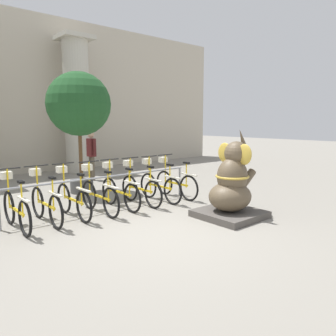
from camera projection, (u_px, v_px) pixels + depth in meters
ground_plane at (161, 231)px, 5.93m from camera, size 60.00×60.00×0.00m
building_facade at (13, 93)px, 11.98m from camera, size 20.00×0.20×6.00m
column_right at (77, 104)px, 12.58m from camera, size 1.20×1.20×5.16m
bike_rack at (106, 182)px, 7.31m from camera, size 4.54×0.05×0.77m
bicycle_0 at (16, 208)px, 5.97m from camera, size 0.48×1.61×1.10m
bicycle_1 at (45, 203)px, 6.38m from camera, size 0.48×1.61×1.10m
bicycle_2 at (73, 198)px, 6.74m from camera, size 0.48×1.61×1.10m
bicycle_3 at (99, 195)px, 7.06m from camera, size 0.48×1.61×1.10m
bicycle_4 at (119, 191)px, 7.47m from camera, size 0.48×1.61×1.10m
bicycle_5 at (140, 188)px, 7.81m from camera, size 0.48×1.61×1.10m
bicycle_6 at (159, 185)px, 8.15m from camera, size 0.48×1.61×1.10m
bicycle_7 at (175, 182)px, 8.54m from camera, size 0.48×1.61×1.10m
elephant_statue at (232, 187)px, 6.75m from camera, size 1.21×1.21×1.85m
person_pedestrian at (91, 151)px, 10.97m from camera, size 0.22×0.47×1.65m
potted_tree at (79, 106)px, 8.85m from camera, size 1.73×1.73×3.30m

